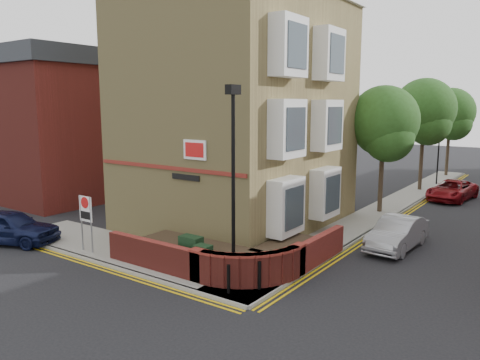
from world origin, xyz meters
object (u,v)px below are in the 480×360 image
(zone_sign, at_px, (86,213))
(navy_hatchback, at_px, (9,227))
(silver_car_near, at_px, (397,233))
(utility_cabinet_large, at_px, (191,253))
(lamppost, at_px, (233,184))

(zone_sign, relative_size, navy_hatchback, 0.52)
(navy_hatchback, distance_m, silver_car_near, 16.16)
(silver_car_near, bearing_deg, utility_cabinet_large, -123.19)
(lamppost, height_order, silver_car_near, lamppost)
(utility_cabinet_large, distance_m, navy_hatchback, 8.78)
(lamppost, bearing_deg, silver_car_near, 66.25)
(navy_hatchback, height_order, silver_car_near, navy_hatchback)
(lamppost, xyz_separation_m, utility_cabinet_large, (-1.90, 0.10, -2.62))
(zone_sign, xyz_separation_m, silver_car_near, (9.70, 7.74, -1.00))
(zone_sign, bearing_deg, silver_car_near, 38.60)
(utility_cabinet_large, xyz_separation_m, navy_hatchback, (-8.59, -1.80, -0.00))
(navy_hatchback, bearing_deg, lamppost, -103.38)
(lamppost, relative_size, silver_car_near, 1.60)
(navy_hatchback, bearing_deg, utility_cabinet_large, -100.76)
(lamppost, distance_m, navy_hatchback, 10.95)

